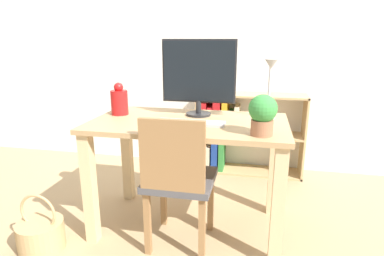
{
  "coord_description": "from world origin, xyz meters",
  "views": [
    {
      "loc": [
        0.42,
        -1.92,
        1.24
      ],
      "look_at": [
        0.0,
        0.1,
        0.67
      ],
      "focal_mm": 30.0,
      "sensor_mm": 36.0,
      "label": 1
    }
  ],
  "objects_px": {
    "desk_lamp": "(270,83)",
    "potted_plant": "(263,113)",
    "vase": "(119,101)",
    "basket": "(41,234)",
    "keyboard": "(191,123)",
    "monitor": "(199,74)",
    "chair": "(178,178)",
    "bookshelf": "(230,132)"
  },
  "relations": [
    {
      "from": "desk_lamp",
      "to": "potted_plant",
      "type": "relative_size",
      "value": 1.74
    },
    {
      "from": "vase",
      "to": "basket",
      "type": "xyz_separation_m",
      "value": [
        -0.32,
        -0.52,
        -0.74
      ]
    },
    {
      "from": "vase",
      "to": "potted_plant",
      "type": "distance_m",
      "value": 1.0
    },
    {
      "from": "vase",
      "to": "basket",
      "type": "relative_size",
      "value": 0.6
    },
    {
      "from": "keyboard",
      "to": "vase",
      "type": "height_order",
      "value": "vase"
    },
    {
      "from": "monitor",
      "to": "vase",
      "type": "distance_m",
      "value": 0.57
    },
    {
      "from": "desk_lamp",
      "to": "monitor",
      "type": "bearing_deg",
      "value": 175.36
    },
    {
      "from": "chair",
      "to": "basket",
      "type": "relative_size",
      "value": 2.3
    },
    {
      "from": "bookshelf",
      "to": "basket",
      "type": "height_order",
      "value": "bookshelf"
    },
    {
      "from": "desk_lamp",
      "to": "basket",
      "type": "bearing_deg",
      "value": -156.49
    },
    {
      "from": "potted_plant",
      "to": "chair",
      "type": "bearing_deg",
      "value": -177.37
    },
    {
      "from": "keyboard",
      "to": "chair",
      "type": "xyz_separation_m",
      "value": [
        -0.04,
        -0.17,
        -0.29
      ]
    },
    {
      "from": "vase",
      "to": "keyboard",
      "type": "bearing_deg",
      "value": -16.23
    },
    {
      "from": "chair",
      "to": "basket",
      "type": "bearing_deg",
      "value": -166.79
    },
    {
      "from": "potted_plant",
      "to": "keyboard",
      "type": "bearing_deg",
      "value": 160.12
    },
    {
      "from": "keyboard",
      "to": "basket",
      "type": "relative_size",
      "value": 1.14
    },
    {
      "from": "vase",
      "to": "basket",
      "type": "height_order",
      "value": "vase"
    },
    {
      "from": "monitor",
      "to": "potted_plant",
      "type": "relative_size",
      "value": 2.27
    },
    {
      "from": "chair",
      "to": "desk_lamp",
      "type": "bearing_deg",
      "value": 36.98
    },
    {
      "from": "vase",
      "to": "chair",
      "type": "bearing_deg",
      "value": -33.77
    },
    {
      "from": "monitor",
      "to": "chair",
      "type": "distance_m",
      "value": 0.7
    },
    {
      "from": "vase",
      "to": "desk_lamp",
      "type": "relative_size",
      "value": 0.57
    },
    {
      "from": "bookshelf",
      "to": "monitor",
      "type": "bearing_deg",
      "value": -99.38
    },
    {
      "from": "monitor",
      "to": "desk_lamp",
      "type": "distance_m",
      "value": 0.46
    },
    {
      "from": "bookshelf",
      "to": "keyboard",
      "type": "bearing_deg",
      "value": -97.56
    },
    {
      "from": "monitor",
      "to": "bookshelf",
      "type": "xyz_separation_m",
      "value": [
        0.14,
        0.86,
        -0.64
      ]
    },
    {
      "from": "keyboard",
      "to": "bookshelf",
      "type": "distance_m",
      "value": 1.17
    },
    {
      "from": "basket",
      "to": "desk_lamp",
      "type": "bearing_deg",
      "value": 23.51
    },
    {
      "from": "desk_lamp",
      "to": "potted_plant",
      "type": "height_order",
      "value": "desk_lamp"
    },
    {
      "from": "keyboard",
      "to": "vase",
      "type": "bearing_deg",
      "value": 163.77
    },
    {
      "from": "keyboard",
      "to": "potted_plant",
      "type": "distance_m",
      "value": 0.46
    },
    {
      "from": "monitor",
      "to": "keyboard",
      "type": "distance_m",
      "value": 0.36
    },
    {
      "from": "potted_plant",
      "to": "chair",
      "type": "xyz_separation_m",
      "value": [
        -0.46,
        -0.02,
        -0.4
      ]
    },
    {
      "from": "chair",
      "to": "bookshelf",
      "type": "xyz_separation_m",
      "value": [
        0.18,
        1.28,
        -0.08
      ]
    },
    {
      "from": "bookshelf",
      "to": "basket",
      "type": "bearing_deg",
      "value": -124.17
    },
    {
      "from": "desk_lamp",
      "to": "basket",
      "type": "relative_size",
      "value": 1.05
    },
    {
      "from": "desk_lamp",
      "to": "basket",
      "type": "distance_m",
      "value": 1.68
    },
    {
      "from": "vase",
      "to": "chair",
      "type": "distance_m",
      "value": 0.7
    },
    {
      "from": "desk_lamp",
      "to": "chair",
      "type": "distance_m",
      "value": 0.81
    },
    {
      "from": "desk_lamp",
      "to": "potted_plant",
      "type": "xyz_separation_m",
      "value": [
        -0.04,
        -0.36,
        -0.11
      ]
    },
    {
      "from": "keyboard",
      "to": "bookshelf",
      "type": "relative_size",
      "value": 0.42
    },
    {
      "from": "bookshelf",
      "to": "chair",
      "type": "bearing_deg",
      "value": -98.22
    }
  ]
}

